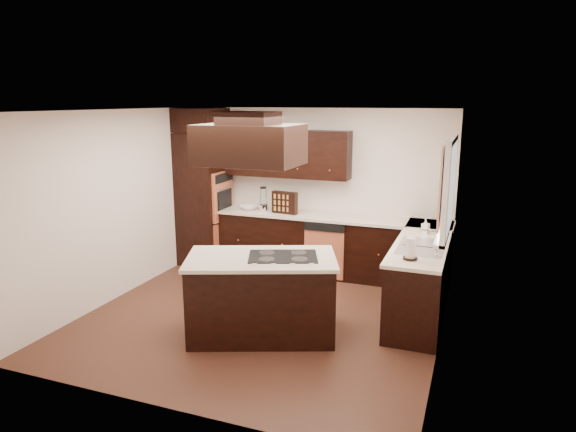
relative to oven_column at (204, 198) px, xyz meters
The scene contains 30 objects.
floor 2.68m from the oven_column, 43.85° to the right, with size 4.20×4.20×0.02m, color brown.
ceiling 2.86m from the oven_column, 43.85° to the right, with size 4.20×4.20×0.02m, color white.
wall_back 1.83m from the oven_column, 12.85° to the left, with size 4.20×0.02×2.50m, color silver.
wall_front 4.21m from the oven_column, 65.05° to the right, with size 4.20×0.02×2.50m, color silver.
wall_left 1.75m from the oven_column, 101.12° to the right, with size 0.02×4.20×2.50m, color silver.
wall_right 4.25m from the oven_column, 23.70° to the right, with size 0.02×4.20×2.50m, color silver.
oven_column is the anchor object (origin of this frame).
wall_oven_face 0.36m from the oven_column, ahead, with size 0.05×0.62×0.78m, color #D06742.
base_cabinets_back 1.92m from the oven_column, ahead, with size 2.93×0.60×0.88m, color black.
base_cabinets_right 3.72m from the oven_column, 12.69° to the right, with size 0.60×2.40×0.88m, color black.
countertop_back 1.82m from the oven_column, ahead, with size 2.93×0.63×0.04m, color beige.
countertop_right 3.65m from the oven_column, 12.74° to the right, with size 0.63×2.40×0.04m, color beige.
upper_cabinets 1.56m from the oven_column, ahead, with size 2.00×0.34×0.72m, color black.
dishwasher_front 2.21m from the oven_column, ahead, with size 0.60×0.05×0.72m, color #D06742.
window_frame 4.06m from the oven_column, 16.72° to the right, with size 0.06×1.32×1.12m, color silver.
window_pane 4.08m from the oven_column, 16.61° to the right, with size 0.00×1.20×1.00m, color white.
curtain_left 4.15m from the oven_column, 22.59° to the right, with size 0.02×0.34×0.90m, color beige.
curtain_right 3.91m from the oven_column, 10.99° to the right, with size 0.02×0.34×0.90m, color beige.
sink_rim 3.76m from the oven_column, 17.90° to the right, with size 0.52×0.84×0.01m, color silver.
island 2.99m from the oven_column, 48.01° to the right, with size 1.59×0.87×0.88m, color black.
island_top 2.93m from the oven_column, 48.01° to the right, with size 1.65×0.92×0.04m, color beige.
cooktop 3.03m from the oven_column, 43.74° to the right, with size 0.75×0.50×0.01m, color black.
range_hood 3.13m from the oven_column, 50.26° to the right, with size 1.05×0.72×0.42m, color black.
hood_duct 3.24m from the oven_column, 50.26° to the right, with size 0.55×0.50×0.13m, color black.
blender_base 1.04m from the oven_column, ahead, with size 0.15×0.15×0.10m, color silver.
blender_pitcher 1.04m from the oven_column, ahead, with size 0.13×0.13×0.26m, color silver.
spice_rack 1.41m from the oven_column, ahead, with size 0.40×0.10×0.34m, color black.
mixing_bowl 0.80m from the oven_column, ahead, with size 0.27×0.27×0.07m, color silver.
soap_bottle 3.58m from the oven_column, ahead, with size 0.09×0.09×0.19m, color silver.
paper_towel 3.90m from the oven_column, 25.70° to the right, with size 0.11×0.11×0.24m, color silver.
Camera 1 is at (2.37, -5.45, 2.62)m, focal length 32.00 mm.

